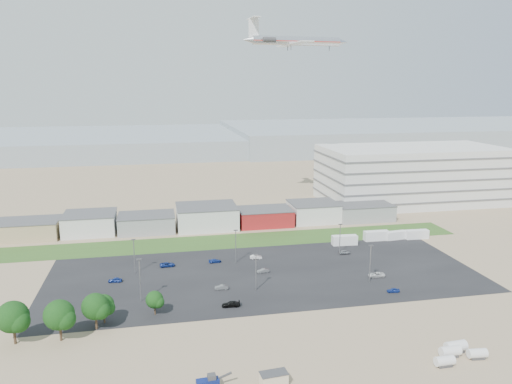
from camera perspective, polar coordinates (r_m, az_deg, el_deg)
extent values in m
plane|color=#927D5D|center=(123.70, 0.72, -12.86)|extent=(700.00, 700.00, 0.00)
cube|color=black|center=(142.64, 0.99, -9.36)|extent=(120.00, 50.00, 0.01)
cube|color=#335520|center=(171.46, -2.96, -5.62)|extent=(160.00, 16.00, 0.02)
cube|color=silver|center=(237.42, 17.37, 1.94)|extent=(80.00, 40.00, 25.00)
imported|color=silver|center=(144.43, 13.60, -9.17)|extent=(4.74, 2.48, 1.28)
imported|color=navy|center=(135.48, 15.41, -10.77)|extent=(3.37, 1.69, 1.10)
imported|color=black|center=(123.12, -2.89, -12.68)|extent=(4.54, 2.13, 1.28)
imported|color=#595B5E|center=(132.78, -3.96, -10.80)|extent=(3.67, 1.56, 1.18)
imported|color=navy|center=(142.21, -15.80, -9.64)|extent=(3.83, 1.93, 1.25)
imported|color=navy|center=(151.72, -4.71, -7.84)|extent=(3.87, 1.80, 1.09)
imported|color=#595B5E|center=(143.51, 0.83, -8.98)|extent=(3.59, 1.65, 1.14)
imported|color=#A5A5AA|center=(160.79, 10.09, -6.79)|extent=(3.78, 1.57, 1.28)
imported|color=navy|center=(150.25, -10.10, -8.17)|extent=(4.50, 2.18, 1.23)
imported|color=silver|center=(154.29, 0.00, -7.42)|extent=(3.82, 1.70, 1.22)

